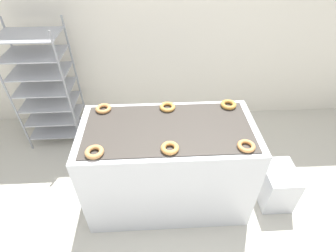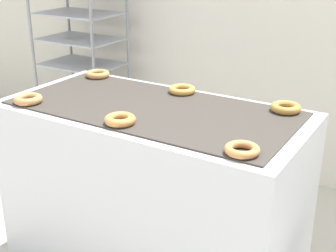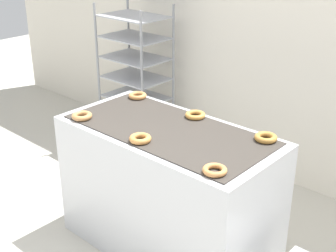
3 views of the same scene
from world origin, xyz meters
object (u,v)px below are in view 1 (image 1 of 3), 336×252
at_px(donut_near_left, 94,152).
at_px(donut_far_right, 229,105).
at_px(donut_near_right, 246,146).
at_px(donut_near_center, 170,148).
at_px(glaze_bin, 276,185).
at_px(baking_rack_cart, 45,87).
at_px(donut_far_center, 167,107).
at_px(fryer_machine, 168,166).
at_px(donut_far_left, 103,109).

height_order(donut_near_left, donut_far_right, same).
relative_size(donut_near_left, donut_far_right, 0.99).
distance_m(donut_near_left, donut_far_right, 1.28).
bearing_deg(donut_far_right, donut_near_right, -88.99).
xyz_separation_m(donut_near_center, donut_near_right, (0.59, -0.01, -0.00)).
xyz_separation_m(glaze_bin, donut_far_right, (-0.52, 0.37, 0.77)).
height_order(donut_near_center, donut_far_right, same).
height_order(baking_rack_cart, donut_far_right, baking_rack_cart).
bearing_deg(donut_near_center, donut_far_center, 88.96).
bearing_deg(donut_near_center, donut_near_left, -178.86).
bearing_deg(fryer_machine, donut_far_center, 87.95).
distance_m(baking_rack_cart, donut_far_center, 1.62).
xyz_separation_m(glaze_bin, donut_near_right, (-0.51, -0.19, 0.77)).
bearing_deg(donut_far_center, donut_near_center, -91.04).
bearing_deg(fryer_machine, donut_near_right, -24.57).
relative_size(donut_near_right, donut_far_center, 0.96).
bearing_deg(donut_far_left, donut_near_right, -25.37).
distance_m(donut_near_right, donut_far_right, 0.55).
xyz_separation_m(fryer_machine, donut_near_left, (-0.57, -0.27, 0.51)).
bearing_deg(donut_near_left, donut_near_right, 0.16).
height_order(baking_rack_cart, glaze_bin, baking_rack_cart).
relative_size(fryer_machine, donut_near_left, 10.60).
height_order(donut_near_right, donut_far_center, donut_far_center).
bearing_deg(donut_near_right, glaze_bin, 20.08).
bearing_deg(fryer_machine, donut_near_left, -154.41).
height_order(glaze_bin, donut_near_center, donut_near_center).
bearing_deg(donut_far_center, donut_near_right, -43.34).
distance_m(donut_near_right, donut_far_center, 0.80).
relative_size(fryer_machine, donut_far_right, 10.50).
xyz_separation_m(donut_near_center, donut_far_right, (0.58, 0.55, -0.00)).
bearing_deg(donut_far_right, donut_near_center, -136.89).
bearing_deg(baking_rack_cart, donut_far_left, -43.28).
bearing_deg(donut_near_right, fryer_machine, 155.43).
bearing_deg(donut_far_right, fryer_machine, -154.12).
relative_size(glaze_bin, donut_far_center, 3.01).
relative_size(fryer_machine, baking_rack_cart, 1.01).
distance_m(donut_near_center, donut_far_left, 0.80).
xyz_separation_m(fryer_machine, donut_far_right, (0.58, 0.28, 0.51)).
height_order(donut_near_left, donut_far_center, donut_near_left).
bearing_deg(donut_far_center, baking_rack_cart, 151.13).
height_order(donut_far_left, donut_far_center, same).
bearing_deg(glaze_bin, donut_far_center, 161.69).
height_order(donut_near_left, donut_far_left, donut_near_left).
xyz_separation_m(donut_near_left, donut_near_right, (1.17, 0.00, -0.00)).
distance_m(fryer_machine, donut_far_center, 0.58).
relative_size(baking_rack_cart, donut_far_left, 10.68).
bearing_deg(donut_near_left, fryer_machine, 25.59).
xyz_separation_m(baking_rack_cart, donut_far_right, (1.98, -0.77, 0.22)).
xyz_separation_m(donut_near_center, donut_far_left, (-0.58, 0.55, -0.00)).
distance_m(donut_near_left, donut_near_center, 0.57).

